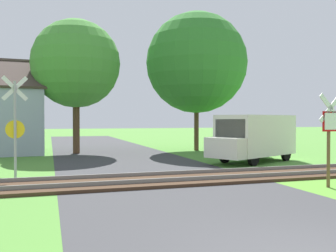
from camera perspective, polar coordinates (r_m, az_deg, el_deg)
name	(u,v)px	position (r m, az deg, el deg)	size (l,w,h in m)	color
road_asphalt	(247,227)	(7.47, 11.92, -14.79)	(6.73, 80.00, 0.01)	#38383A
rail_track	(163,179)	(12.43, -0.81, -8.15)	(60.00, 2.60, 0.22)	#422D1E
stop_sign_near	(329,131)	(12.12, 23.39, -0.76)	(0.88, 0.17, 2.81)	brown
crossing_sign_far	(15,122)	(14.04, -22.28, 0.61)	(0.88, 0.16, 3.56)	#9E9EA5
tree_center	(76,64)	(23.26, -13.85, 9.18)	(5.25, 5.25, 7.99)	#513823
tree_right	(197,63)	(24.82, 4.37, 9.56)	(6.56, 6.56, 9.01)	#513823
mail_truck	(254,136)	(18.28, 13.00, -1.52)	(5.21, 3.83, 2.24)	silver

